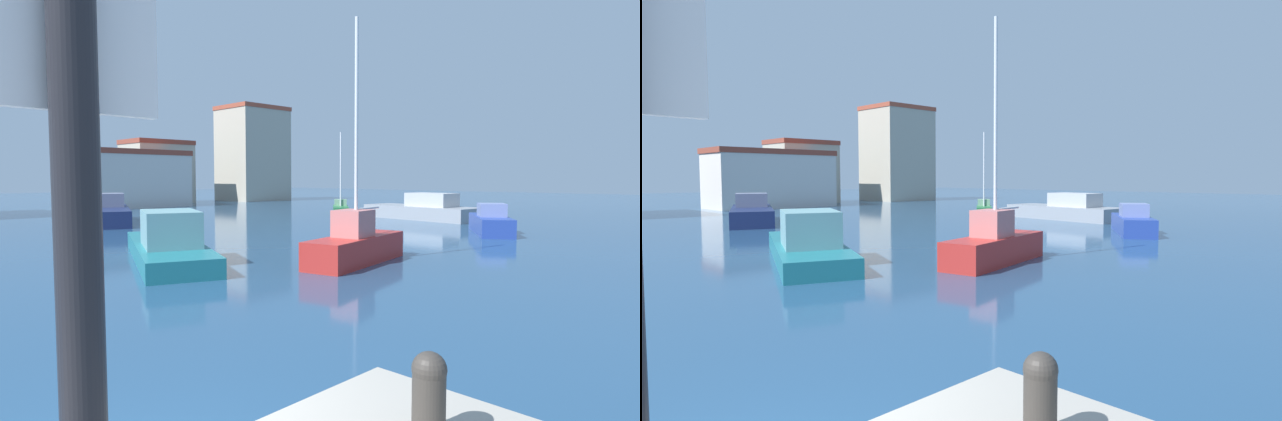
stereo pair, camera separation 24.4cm
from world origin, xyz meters
The scene contains 11 objects.
water centered at (15.00, 20.00, 0.00)m, with size 160.00×160.00×0.00m, color navy.
mooring_bollard centered at (1.27, -2.20, 1.42)m, with size 0.25×0.25×0.62m.
sailboat_green_mid_harbor centered at (28.24, 22.67, 0.47)m, with size 3.81×3.67×6.44m.
sailboat_red_behind_lamppost centered at (11.35, 6.93, 0.66)m, with size 4.97×2.33×8.19m.
motorboat_blue_near_pier centered at (23.23, 7.79, 0.56)m, with size 5.20×4.24×1.57m.
motorboat_grey_inner_mooring centered at (28.51, 15.21, 0.64)m, with size 3.60×8.56×1.83m.
motorboat_navy_center_channel centered at (12.01, 27.95, 0.64)m, with size 5.57×9.01×1.87m.
motorboat_teal_distant_north centered at (7.17, 11.87, 0.59)m, with size 5.28×8.78×1.80m.
warehouse_block centered at (20.42, 43.30, 2.78)m, with size 11.37×5.34×5.54m.
yacht_club centered at (26.58, 48.80, 3.52)m, with size 6.73×5.37×7.02m.
waterfront_apartments centered at (38.30, 46.41, 5.83)m, with size 7.30×6.56×11.64m.
Camera 1 is at (-1.72, -4.04, 2.91)m, focal length 28.46 mm.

